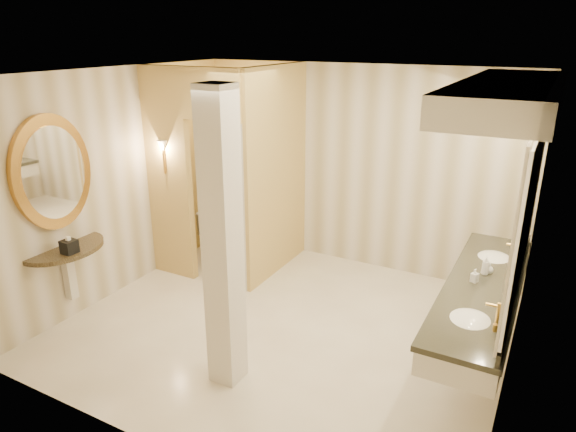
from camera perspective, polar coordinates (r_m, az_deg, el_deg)
floor at (r=5.79m, az=-0.45°, el=-12.18°), size 4.50×4.50×0.00m
ceiling at (r=4.93m, az=-0.54°, el=15.52°), size 4.50×4.50×0.00m
wall_back at (r=6.95m, az=7.49°, el=5.31°), size 4.50×0.02×2.70m
wall_front at (r=3.72m, az=-15.62°, el=-8.44°), size 4.50×0.02×2.70m
wall_left at (r=6.54m, az=-18.08°, el=3.58°), size 0.02×4.00×2.70m
wall_right at (r=4.64m, az=24.74°, el=-3.85°), size 0.02×4.00×2.70m
toilet_closet at (r=6.54m, az=-4.98°, el=4.82°), size 1.50×1.55×2.70m
wall_sconce at (r=6.53m, az=-13.73°, el=7.43°), size 0.14×0.14×0.42m
vanity at (r=4.82m, az=22.31°, el=0.92°), size 0.75×2.75×2.09m
console_shelf at (r=5.94m, az=-24.30°, el=1.06°), size 0.93×0.93×1.92m
pillar at (r=4.43m, az=-7.29°, el=-3.17°), size 0.27×0.27×2.70m
tissue_box at (r=5.85m, az=-23.13°, el=-3.15°), size 0.15×0.15×0.14m
toilet at (r=7.40m, az=-7.17°, el=-1.62°), size 0.52×0.80×0.77m
soap_bottle_a at (r=5.08m, az=20.04°, el=-6.23°), size 0.08×0.08×0.13m
soap_bottle_b at (r=5.31m, az=21.46°, el=-5.43°), size 0.10×0.10×0.10m
soap_bottle_c at (r=5.26m, az=21.12°, el=-5.13°), size 0.07×0.07×0.19m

